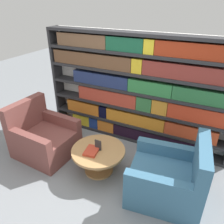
# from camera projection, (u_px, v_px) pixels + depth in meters

# --- Properties ---
(ground_plane) EXTENTS (14.00, 14.00, 0.00)m
(ground_plane) POSITION_uv_depth(u_px,v_px,m) (100.00, 181.00, 3.19)
(ground_plane) COLOR gray
(bookshelf) EXTENTS (3.28, 0.30, 1.92)m
(bookshelf) POSITION_uv_depth(u_px,v_px,m) (136.00, 91.00, 3.74)
(bookshelf) COLOR silver
(bookshelf) RESTS_ON ground_plane
(armchair_left) EXTENTS (0.95, 0.86, 0.89)m
(armchair_left) POSITION_uv_depth(u_px,v_px,m) (43.00, 138.00, 3.66)
(armchair_left) COLOR brown
(armchair_left) RESTS_ON ground_plane
(armchair_right) EXTENTS (1.01, 0.93, 0.89)m
(armchair_right) POSITION_uv_depth(u_px,v_px,m) (169.00, 179.00, 2.84)
(armchair_right) COLOR #386684
(armchair_right) RESTS_ON ground_plane
(coffee_table) EXTENTS (0.80, 0.80, 0.40)m
(coffee_table) POSITION_uv_depth(u_px,v_px,m) (98.00, 156.00, 3.26)
(coffee_table) COLOR #AD7F4C
(coffee_table) RESTS_ON ground_plane
(table_sign) EXTENTS (0.10, 0.06, 0.16)m
(table_sign) POSITION_uv_depth(u_px,v_px,m) (98.00, 146.00, 3.17)
(table_sign) COLOR black
(table_sign) RESTS_ON coffee_table
(stray_book) EXTENTS (0.22, 0.27, 0.04)m
(stray_book) POSITION_uv_depth(u_px,v_px,m) (92.00, 151.00, 3.15)
(stray_book) COLOR #B73823
(stray_book) RESTS_ON coffee_table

